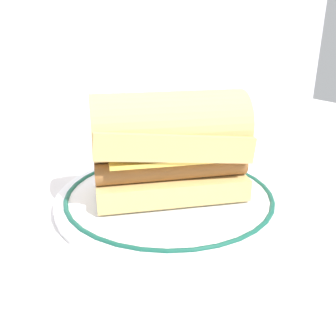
{
  "coord_description": "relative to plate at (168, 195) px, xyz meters",
  "views": [
    {
      "loc": [
        -0.23,
        -0.35,
        0.21
      ],
      "look_at": [
        0.0,
        0.0,
        0.04
      ],
      "focal_mm": 39.07,
      "sensor_mm": 36.0,
      "label": 1
    }
  ],
  "objects": [
    {
      "name": "ground_plane",
      "position": [
        -0.0,
        -0.0,
        -0.01
      ],
      "size": [
        1.5,
        1.5,
        0.0
      ],
      "primitive_type": "plane",
      "color": "silver"
    },
    {
      "name": "plate",
      "position": [
        0.0,
        0.0,
        0.0
      ],
      "size": [
        0.28,
        0.28,
        0.01
      ],
      "color": "white",
      "rests_on": "ground_plane"
    },
    {
      "name": "sausage_sandwich",
      "position": [
        -0.0,
        -0.0,
        0.07
      ],
      "size": [
        0.2,
        0.15,
        0.13
      ],
      "rotation": [
        0.0,
        0.0,
        -0.37
      ],
      "color": "#D6B870",
      "rests_on": "plate"
    },
    {
      "name": "drinking_glass",
      "position": [
        0.09,
        0.24,
        0.03
      ],
      "size": [
        0.06,
        0.06,
        0.1
      ],
      "color": "silver",
      "rests_on": "ground_plane"
    },
    {
      "name": "salt_shaker",
      "position": [
        0.17,
        0.12,
        0.03
      ],
      "size": [
        0.03,
        0.03,
        0.08
      ],
      "color": "white",
      "rests_on": "ground_plane"
    }
  ]
}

